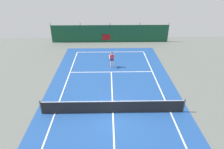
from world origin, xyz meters
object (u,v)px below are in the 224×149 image
object	(u,v)px
tennis_ball_midcourt	(117,50)
tennis_ball_by_sideline	(100,90)
parked_car	(108,32)
tennis_net	(113,107)
tennis_ball_near_player	(84,51)
tennis_player	(112,59)

from	to	relation	value
tennis_ball_midcourt	tennis_ball_by_sideline	world-z (taller)	same
tennis_ball_midcourt	tennis_ball_by_sideline	bearing A→B (deg)	-100.58
tennis_ball_by_sideline	parked_car	world-z (taller)	parked_car
tennis_ball_midcourt	tennis_ball_by_sideline	xyz separation A→B (m)	(-1.80, -9.62, 0.00)
tennis_ball_midcourt	parked_car	bearing A→B (deg)	102.19
tennis_net	tennis_ball_near_player	world-z (taller)	tennis_net
tennis_ball_midcourt	tennis_ball_near_player	bearing A→B (deg)	-176.67
tennis_player	tennis_ball_midcourt	xyz separation A→B (m)	(0.73, 5.03, -0.93)
tennis_ball_near_player	tennis_ball_by_sideline	distance (m)	9.66
tennis_player	parked_car	bearing A→B (deg)	-85.46
tennis_ball_near_player	tennis_ball_by_sideline	world-z (taller)	same
tennis_net	tennis_ball_by_sideline	xyz separation A→B (m)	(-0.99, 2.96, -0.48)
tennis_player	tennis_ball_midcourt	distance (m)	5.17
tennis_net	tennis_ball_near_player	size ratio (longest dim) A/B	153.33
tennis_net	parked_car	distance (m)	17.87
tennis_ball_midcourt	tennis_ball_by_sideline	distance (m)	9.78
tennis_net	tennis_ball_near_player	bearing A→B (deg)	105.02
tennis_player	tennis_ball_midcourt	bearing A→B (deg)	-96.01
tennis_ball_midcourt	parked_car	distance (m)	5.47
tennis_net	tennis_ball_midcourt	bearing A→B (deg)	86.35
parked_car	tennis_player	bearing A→B (deg)	87.41
tennis_ball_near_player	tennis_ball_midcourt	distance (m)	4.12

